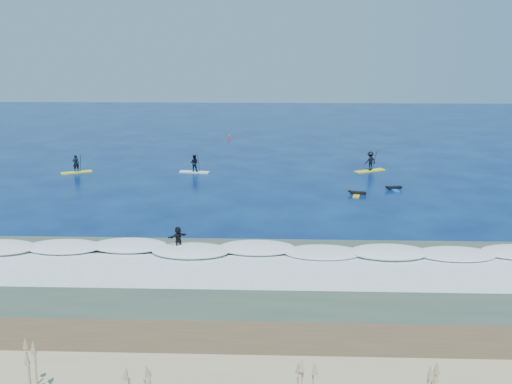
{
  "coord_description": "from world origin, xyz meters",
  "views": [
    {
      "loc": [
        2.09,
        -42.76,
        12.44
      ],
      "look_at": [
        0.52,
        2.35,
        0.6
      ],
      "focal_mm": 40.0,
      "sensor_mm": 36.0,
      "label": 1
    }
  ],
  "objects_px": {
    "sup_paddler_left": "(76,166)",
    "sup_paddler_right": "(370,162)",
    "wave_surfer": "(178,239)",
    "prone_paddler_near": "(357,194)",
    "prone_paddler_far": "(393,188)",
    "sup_paddler_center": "(194,165)",
    "marker_buoy": "(229,137)"
  },
  "relations": [
    {
      "from": "sup_paddler_center",
      "to": "wave_surfer",
      "type": "distance_m",
      "value": 22.19
    },
    {
      "from": "sup_paddler_left",
      "to": "prone_paddler_near",
      "type": "xyz_separation_m",
      "value": [
        26.59,
        -7.64,
        -0.51
      ]
    },
    {
      "from": "sup_paddler_center",
      "to": "prone_paddler_far",
      "type": "bearing_deg",
      "value": -10.04
    },
    {
      "from": "sup_paddler_right",
      "to": "prone_paddler_far",
      "type": "distance_m",
      "value": 7.49
    },
    {
      "from": "sup_paddler_left",
      "to": "wave_surfer",
      "type": "height_order",
      "value": "sup_paddler_left"
    },
    {
      "from": "sup_paddler_left",
      "to": "prone_paddler_far",
      "type": "bearing_deg",
      "value": -37.95
    },
    {
      "from": "sup_paddler_right",
      "to": "prone_paddler_near",
      "type": "xyz_separation_m",
      "value": [
        -2.52,
        -9.32,
        -0.77
      ]
    },
    {
      "from": "sup_paddler_center",
      "to": "sup_paddler_left",
      "type": "bearing_deg",
      "value": -168.72
    },
    {
      "from": "sup_paddler_left",
      "to": "prone_paddler_far",
      "type": "xyz_separation_m",
      "value": [
        30.0,
        -5.71,
        -0.51
      ]
    },
    {
      "from": "marker_buoy",
      "to": "prone_paddler_near",
      "type": "bearing_deg",
      "value": -64.93
    },
    {
      "from": "marker_buoy",
      "to": "prone_paddler_far",
      "type": "bearing_deg",
      "value": -57.64
    },
    {
      "from": "wave_surfer",
      "to": "sup_paddler_right",
      "type": "bearing_deg",
      "value": 20.27
    },
    {
      "from": "prone_paddler_near",
      "to": "marker_buoy",
      "type": "distance_m",
      "value": 30.88
    },
    {
      "from": "sup_paddler_center",
      "to": "sup_paddler_right",
      "type": "relative_size",
      "value": 0.91
    },
    {
      "from": "marker_buoy",
      "to": "wave_surfer",
      "type": "bearing_deg",
      "value": -89.66
    },
    {
      "from": "sup_paddler_left",
      "to": "sup_paddler_right",
      "type": "bearing_deg",
      "value": -23.87
    },
    {
      "from": "sup_paddler_center",
      "to": "prone_paddler_far",
      "type": "distance_m",
      "value": 19.39
    },
    {
      "from": "sup_paddler_left",
      "to": "sup_paddler_right",
      "type": "height_order",
      "value": "sup_paddler_right"
    },
    {
      "from": "prone_paddler_far",
      "to": "sup_paddler_right",
      "type": "bearing_deg",
      "value": -4.87
    },
    {
      "from": "sup_paddler_right",
      "to": "marker_buoy",
      "type": "relative_size",
      "value": 4.66
    },
    {
      "from": "sup_paddler_center",
      "to": "marker_buoy",
      "type": "xyz_separation_m",
      "value": [
        1.85,
        19.8,
        -0.46
      ]
    },
    {
      "from": "prone_paddler_far",
      "to": "sup_paddler_center",
      "type": "bearing_deg",
      "value": 59.51
    },
    {
      "from": "marker_buoy",
      "to": "sup_paddler_right",
      "type": "bearing_deg",
      "value": -50.07
    },
    {
      "from": "sup_paddler_center",
      "to": "sup_paddler_right",
      "type": "distance_m",
      "value": 17.5
    },
    {
      "from": "prone_paddler_far",
      "to": "marker_buoy",
      "type": "height_order",
      "value": "marker_buoy"
    },
    {
      "from": "sup_paddler_left",
      "to": "wave_surfer",
      "type": "distance_m",
      "value": 25.58
    },
    {
      "from": "sup_paddler_left",
      "to": "sup_paddler_center",
      "type": "relative_size",
      "value": 0.98
    },
    {
      "from": "prone_paddler_near",
      "to": "prone_paddler_far",
      "type": "bearing_deg",
      "value": -46.41
    },
    {
      "from": "wave_surfer",
      "to": "sup_paddler_left",
      "type": "bearing_deg",
      "value": 86.24
    },
    {
      "from": "prone_paddler_far",
      "to": "wave_surfer",
      "type": "xyz_separation_m",
      "value": [
        -16.24,
        -15.86,
        0.69
      ]
    },
    {
      "from": "sup_paddler_center",
      "to": "prone_paddler_near",
      "type": "bearing_deg",
      "value": -19.94
    },
    {
      "from": "prone_paddler_near",
      "to": "wave_surfer",
      "type": "xyz_separation_m",
      "value": [
        -12.83,
        -13.93,
        0.69
      ]
    }
  ]
}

